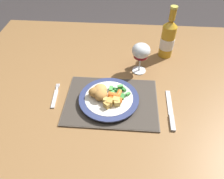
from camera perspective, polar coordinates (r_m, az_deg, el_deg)
name	(u,v)px	position (r m, az deg, el deg)	size (l,w,h in m)	color
ground_plane	(118,164)	(1.55, 1.49, -18.94)	(6.00, 6.00, 0.00)	#383333
dining_table	(120,95)	(1.00, 2.18, -1.54)	(1.43, 1.07, 0.74)	olive
placemat	(111,101)	(0.87, -0.15, -3.10)	(0.36, 0.27, 0.01)	brown
dinner_plate	(109,99)	(0.86, -0.81, -2.49)	(0.24, 0.24, 0.02)	white
breaded_croquettes	(99,92)	(0.85, -3.40, -0.73)	(0.09, 0.10, 0.04)	#B77F3D
green_beans_pile	(118,91)	(0.87, 1.46, -0.45)	(0.09, 0.07, 0.02)	#338438
glazed_carrots	(116,97)	(0.84, 0.96, -1.90)	(0.06, 0.06, 0.02)	orange
fork	(55,97)	(0.92, -14.65, -1.90)	(0.03, 0.14, 0.01)	silver
table_knife	(171,113)	(0.86, 15.11, -5.94)	(0.02, 0.20, 0.01)	silver
wine_glass	(141,52)	(0.96, 7.58, 9.69)	(0.08, 0.08, 0.14)	silver
bottle	(168,39)	(1.09, 14.39, 12.78)	(0.07, 0.07, 0.25)	gold
roast_potatoes	(111,102)	(0.82, -0.29, -3.36)	(0.07, 0.05, 0.03)	#DBB256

